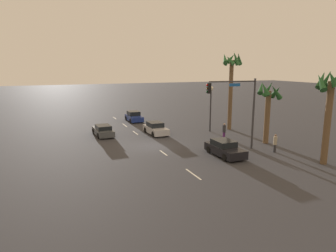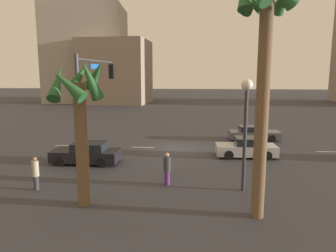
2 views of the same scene
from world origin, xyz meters
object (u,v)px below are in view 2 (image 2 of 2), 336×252
streetlamp (246,113)px  building_0 (116,72)px  car_1 (254,133)px  pedestrian_1 (36,173)px  pedestrian_0 (167,168)px  car_0 (87,154)px  building_2 (87,55)px  car_2 (247,148)px  palm_tree_0 (265,42)px  traffic_signal (92,96)px  palm_tree_1 (79,106)px

streetlamp → building_0: 52.21m
car_1 → building_0: 42.41m
streetlamp → pedestrian_1: size_ratio=3.24×
pedestrian_0 → pedestrian_1: size_ratio=1.01×
car_0 → building_2: building_2 is taller
car_2 → palm_tree_0: palm_tree_0 is taller
traffic_signal → building_0: size_ratio=0.52×
pedestrian_1 → palm_tree_0: bearing=169.5°
car_1 → pedestrian_1: bearing=46.4°
car_2 → streetlamp: streetlamp is taller
palm_tree_1 → car_1: bearing=-123.3°
pedestrian_0 → pedestrian_1: bearing=12.4°
car_0 → traffic_signal: (-1.29, 2.22, 3.94)m
car_0 → building_0: 45.84m
palm_tree_1 → streetlamp: bearing=-161.2°
palm_tree_0 → building_2: 60.84m
pedestrian_0 → pedestrian_1: pedestrian_0 is taller
traffic_signal → palm_tree_1: size_ratio=1.05×
traffic_signal → palm_tree_1: 4.39m
pedestrian_0 → palm_tree_0: size_ratio=0.18×
pedestrian_0 → traffic_signal: bearing=-16.7°
streetlamp → palm_tree_0: 4.19m
palm_tree_0 → building_0: building_0 is taller
traffic_signal → palm_tree_1: traffic_signal is taller
car_0 → palm_tree_0: (-9.73, 6.91, 6.31)m
car_2 → palm_tree_0: 11.55m
building_0 → building_2: bearing=-21.6°
pedestrian_0 → building_2: bearing=-65.9°
car_0 → pedestrian_1: size_ratio=2.54×
traffic_signal → pedestrian_1: 5.05m
car_1 → streetlamp: bearing=78.3°
car_2 → streetlamp: bearing=80.3°
car_2 → building_2: bearing=-58.2°
car_0 → building_0: (9.91, -44.38, 5.78)m
palm_tree_1 → building_0: building_0 is taller
streetlamp → pedestrian_0: bearing=-6.6°
pedestrian_1 → palm_tree_0: size_ratio=0.18×
building_2 → traffic_signal: bearing=105.1°
car_2 → building_0: (20.64, -41.67, 5.78)m
car_0 → pedestrian_1: (0.81, 4.97, 0.26)m
car_0 → car_1: size_ratio=0.98×
car_2 → palm_tree_1: palm_tree_1 is taller
car_0 → palm_tree_1: bearing=109.0°
car_1 → palm_tree_1: size_ratio=0.69×
pedestrian_1 → palm_tree_1: palm_tree_1 is taller
car_2 → streetlamp: 7.56m
car_0 → traffic_signal: size_ratio=0.64×
car_0 → streetlamp: bearing=157.4°
building_0 → traffic_signal: bearing=105.9°
pedestrian_0 → palm_tree_0: bearing=140.1°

